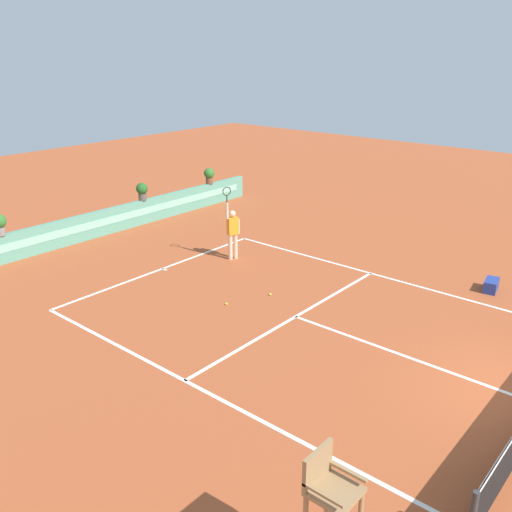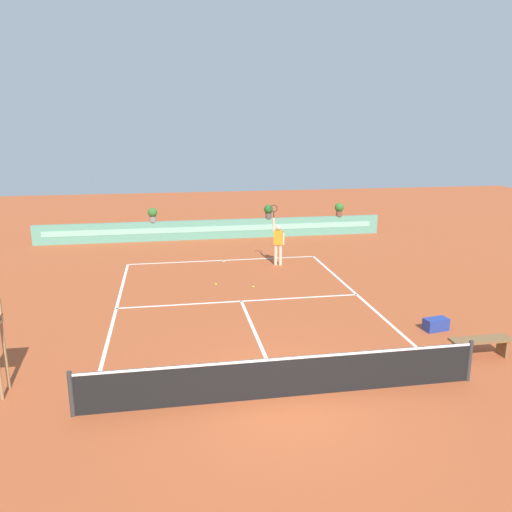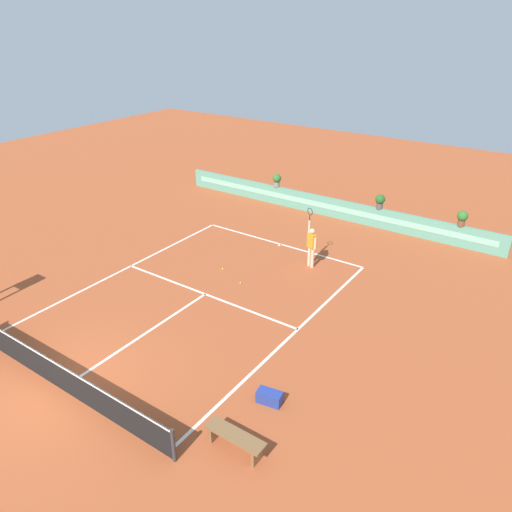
{
  "view_description": "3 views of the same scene",
  "coord_description": "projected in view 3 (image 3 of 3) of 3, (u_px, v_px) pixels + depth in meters",
  "views": [
    {
      "loc": [
        -11.21,
        -1.65,
        6.9
      ],
      "look_at": [
        0.88,
        8.56,
        1.0
      ],
      "focal_mm": 39.35,
      "sensor_mm": 36.0,
      "label": 1
    },
    {
      "loc": [
        -2.31,
        -9.86,
        5.79
      ],
      "look_at": [
        0.88,
        8.56,
        1.0
      ],
      "focal_mm": 35.94,
      "sensor_mm": 36.0,
      "label": 2
    },
    {
      "loc": [
        10.71,
        -5.71,
        9.61
      ],
      "look_at": [
        0.88,
        8.56,
        1.0
      ],
      "focal_mm": 34.14,
      "sensor_mm": 36.0,
      "label": 3
    }
  ],
  "objects": [
    {
      "name": "potted_plant_left",
      "position": [
        277.0,
        180.0,
        26.97
      ],
      "size": [
        0.48,
        0.48,
        0.72
      ],
      "color": "gray",
      "rests_on": "back_wall_barrier"
    },
    {
      "name": "bench_courtside",
      "position": [
        235.0,
        438.0,
        11.82
      ],
      "size": [
        1.6,
        0.44,
        0.51
      ],
      "color": "brown",
      "rests_on": "ground"
    },
    {
      "name": "tennis_ball_mid_court",
      "position": [
        240.0,
        283.0,
        19.35
      ],
      "size": [
        0.07,
        0.07,
        0.07
      ],
      "primitive_type": "sphere",
      "color": "#CCE033",
      "rests_on": "ground"
    },
    {
      "name": "net",
      "position": [
        58.0,
        375.0,
        13.71
      ],
      "size": [
        8.92,
        0.1,
        1.0
      ],
      "color": "#333333",
      "rests_on": "ground"
    },
    {
      "name": "court_lines",
      "position": [
        210.0,
        291.0,
        18.89
      ],
      "size": [
        8.32,
        11.94,
        0.01
      ],
      "color": "white",
      "rests_on": "ground"
    },
    {
      "name": "tennis_ball_near_baseline",
      "position": [
        223.0,
        269.0,
        20.42
      ],
      "size": [
        0.07,
        0.07,
        0.07
      ],
      "primitive_type": "sphere",
      "color": "#CCE033",
      "rests_on": "ground"
    },
    {
      "name": "potted_plant_far_right",
      "position": [
        462.0,
        217.0,
        21.93
      ],
      "size": [
        0.48,
        0.48,
        0.72
      ],
      "color": "brown",
      "rests_on": "back_wall_barrier"
    },
    {
      "name": "tennis_player",
      "position": [
        311.0,
        244.0,
        20.26
      ],
      "size": [
        0.59,
        0.33,
        2.58
      ],
      "color": "beige",
      "rests_on": "ground"
    },
    {
      "name": "potted_plant_right",
      "position": [
        380.0,
        201.0,
        23.91
      ],
      "size": [
        0.48,
        0.48,
        0.72
      ],
      "color": "#514C47",
      "rests_on": "back_wall_barrier"
    },
    {
      "name": "ground_plane",
      "position": [
        198.0,
        299.0,
        18.36
      ],
      "size": [
        60.0,
        60.0,
        0.0
      ],
      "primitive_type": "plane",
      "color": "#A84C28"
    },
    {
      "name": "back_wall_barrier",
      "position": [
        326.0,
        206.0,
        25.8
      ],
      "size": [
        18.0,
        0.21,
        1.0
      ],
      "color": "#599E84",
      "rests_on": "ground"
    },
    {
      "name": "gear_bag",
      "position": [
        270.0,
        397.0,
        13.37
      ],
      "size": [
        0.75,
        0.47,
        0.36
      ],
      "primitive_type": "cube",
      "rotation": [
        0.0,
        0.0,
        0.17
      ],
      "color": "navy",
      "rests_on": "ground"
    }
  ]
}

